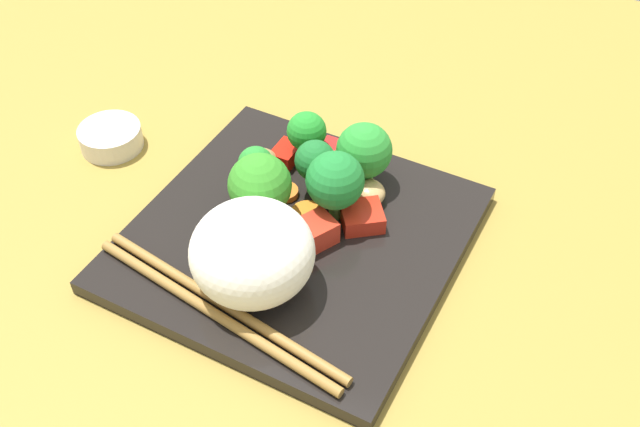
{
  "coord_description": "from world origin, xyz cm",
  "views": [
    {
      "loc": [
        -22.2,
        36.4,
        45.75
      ],
      "look_at": [
        -1.62,
        -1.16,
        3.33
      ],
      "focal_mm": 42.09,
      "sensor_mm": 36.0,
      "label": 1
    }
  ],
  "objects": [
    {
      "name": "broccoli_floret_0",
      "position": [
        3.24,
        -0.31,
        5.16
      ],
      "size": [
        5.19,
        5.19,
        6.57
      ],
      "color": "#62963A",
      "rests_on": "square_plate"
    },
    {
      "name": "broccoli_floret_5",
      "position": [
        3.49,
        -8.1,
        4.69
      ],
      "size": [
        3.5,
        3.5,
        5.37
      ],
      "color": "#64AC49",
      "rests_on": "square_plate"
    },
    {
      "name": "rice_mound",
      "position": [
        -0.33,
        6.27,
        4.98
      ],
      "size": [
        12.65,
        12.65,
        7.3
      ],
      "primitive_type": "ellipsoid",
      "rotation": [
        0.0,
        0.0,
        1.08
      ],
      "color": "white",
      "rests_on": "square_plate"
    },
    {
      "name": "broccoli_floret_2",
      "position": [
        -2.0,
        -8.27,
        4.77
      ],
      "size": [
        4.84,
        4.84,
        6.01
      ],
      "color": "#629B38",
      "rests_on": "square_plate"
    },
    {
      "name": "carrot_slice_0",
      "position": [
        0.47,
        0.45,
        1.59
      ],
      "size": [
        3.08,
        3.08,
        0.52
      ],
      "primitive_type": "cylinder",
      "rotation": [
        0.0,
        0.0,
        5.0
      ],
      "color": "orange",
      "rests_on": "square_plate"
    },
    {
      "name": "chicken_piece_1",
      "position": [
        -3.52,
        -6.38,
        2.23
      ],
      "size": [
        4.02,
        3.98,
        1.82
      ],
      "primitive_type": "ellipsoid",
      "rotation": [
        0.0,
        0.0,
        2.46
      ],
      "color": "tan",
      "rests_on": "square_plate"
    },
    {
      "name": "broccoli_floret_4",
      "position": [
        5.48,
        -2.85,
        4.18
      ],
      "size": [
        3.07,
        3.07,
        4.63
      ],
      "color": "#5B9445",
      "rests_on": "square_plate"
    },
    {
      "name": "carrot_slice_1",
      "position": [
        3.12,
        -3.51,
        1.62
      ],
      "size": [
        2.56,
        2.56,
        0.58
      ],
      "primitive_type": "cylinder",
      "rotation": [
        0.0,
        0.0,
        4.83
      ],
      "color": "orange",
      "rests_on": "square_plate"
    },
    {
      "name": "pepper_chunk_0",
      "position": [
        5.32,
        -7.48,
        2.07
      ],
      "size": [
        2.1,
        2.92,
        1.48
      ],
      "primitive_type": "cube",
      "rotation": [
        0.0,
        0.0,
        4.73
      ],
      "color": "red",
      "rests_on": "square_plate"
    },
    {
      "name": "ground_plane",
      "position": [
        0.0,
        0.0,
        -1.0
      ],
      "size": [
        110.0,
        110.0,
        2.0
      ],
      "primitive_type": "cube",
      "color": "olive"
    },
    {
      "name": "carrot_slice_2",
      "position": [
        -0.02,
        -1.91,
        1.73
      ],
      "size": [
        3.77,
        3.77,
        0.8
      ],
      "primitive_type": "cylinder",
      "rotation": [
        0.0,
        0.0,
        1.06
      ],
      "color": "orange",
      "rests_on": "square_plate"
    },
    {
      "name": "pepper_chunk_2",
      "position": [
        1.28,
        -9.57,
        2.22
      ],
      "size": [
        2.97,
        2.29,
        1.79
      ],
      "primitive_type": "cube",
      "rotation": [
        0.0,
        0.0,
        0.06
      ],
      "color": "red",
      "rests_on": "square_plate"
    },
    {
      "name": "sauce_cup",
      "position": [
        21.77,
        -2.64,
        1.05
      ],
      "size": [
        5.89,
        5.89,
        2.11
      ],
      "primitive_type": "cylinder",
      "color": "silver",
      "rests_on": "ground_plane"
    },
    {
      "name": "chicken_piece_0",
      "position": [
        6.83,
        -5.19,
        2.41
      ],
      "size": [
        4.25,
        4.13,
        2.16
      ],
      "primitive_type": "ellipsoid",
      "rotation": [
        0.0,
        0.0,
        0.68
      ],
      "color": "#AF854D",
      "rests_on": "square_plate"
    },
    {
      "name": "square_plate",
      "position": [
        0.0,
        0.0,
        0.66
      ],
      "size": [
        26.0,
        26.0,
        1.33
      ],
      "primitive_type": "cube",
      "rotation": [
        0.0,
        0.0,
        0.01
      ],
      "color": "black",
      "rests_on": "ground_plane"
    },
    {
      "name": "pepper_chunk_4",
      "position": [
        -1.8,
        -0.21,
        2.37
      ],
      "size": [
        3.75,
        3.94,
        2.08
      ],
      "primitive_type": "cube",
      "rotation": [
        0.0,
        0.0,
        1.11
      ],
      "color": "red",
      "rests_on": "square_plate"
    },
    {
      "name": "broccoli_floret_3",
      "position": [
        -1.92,
        -3.11,
        5.43
      ],
      "size": [
        4.79,
        4.79,
        6.63
      ],
      "color": "#519339",
      "rests_on": "square_plate"
    },
    {
      "name": "pepper_chunk_3",
      "position": [
        -4.24,
        -3.59,
        2.09
      ],
      "size": [
        4.58,
        4.54,
        1.52
      ],
      "primitive_type": "cube",
      "rotation": [
        0.0,
        0.0,
        5.38
      ],
      "color": "red",
      "rests_on": "square_plate"
    },
    {
      "name": "pepper_chunk_1",
      "position": [
        -1.19,
        -5.79,
        2.35
      ],
      "size": [
        3.18,
        3.14,
        2.05
      ],
      "primitive_type": "cube",
      "rotation": [
        0.0,
        0.0,
        0.13
      ],
      "color": "red",
      "rests_on": "square_plate"
    },
    {
      "name": "chopstick_pair",
      "position": [
        1.01,
        9.81,
        1.72
      ],
      "size": [
        23.14,
        4.82,
        0.79
      ],
      "rotation": [
        0.0,
        0.0,
        3.01
      ],
      "color": "olive",
      "rests_on": "square_plate"
    },
    {
      "name": "broccoli_floret_1",
      "position": [
        0.93,
        -4.97,
        4.75
      ],
      "size": [
        3.49,
        3.49,
        5.6
      ],
      "color": "#7DB660",
      "rests_on": "square_plate"
    }
  ]
}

